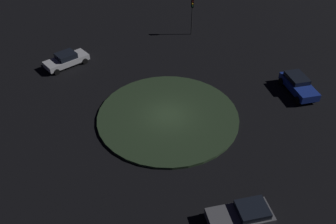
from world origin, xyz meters
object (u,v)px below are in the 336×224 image
car_white (66,59)px  car_grey (242,216)px  car_blue (298,85)px  traffic_light_east (192,10)px

car_white → car_grey: bearing=-92.1°
car_blue → car_grey: bearing=-41.2°
car_blue → traffic_light_east: traffic_light_east is taller
car_white → car_grey: car_white is taller
car_white → car_grey: size_ratio=1.10×
car_white → traffic_light_east: 15.34m
car_blue → traffic_light_east: 15.29m
car_white → car_blue: car_blue is taller
car_grey → car_blue: car_blue is taller
car_white → car_blue: (-5.89, -22.37, 0.08)m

